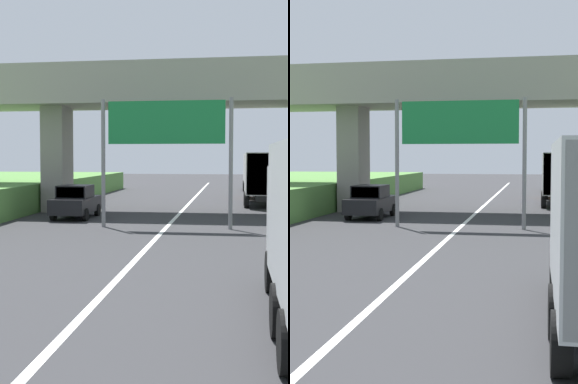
% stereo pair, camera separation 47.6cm
% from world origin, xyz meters
% --- Properties ---
extents(lane_centre_stripe, '(0.20, 86.03, 0.01)m').
position_xyz_m(lane_centre_stripe, '(0.00, 23.01, 0.00)').
color(lane_centre_stripe, white).
rests_on(lane_centre_stripe, ground).
extents(overpass_bridge, '(40.00, 4.80, 8.25)m').
position_xyz_m(overpass_bridge, '(0.00, 28.77, 6.28)').
color(overpass_bridge, gray).
rests_on(overpass_bridge, ground).
extents(overhead_highway_sign, '(5.88, 0.18, 5.75)m').
position_xyz_m(overhead_highway_sign, '(0.00, 21.97, 4.29)').
color(overhead_highway_sign, slate).
rests_on(overhead_highway_sign, ground).
extents(truck_white, '(2.44, 7.30, 3.44)m').
position_xyz_m(truck_white, '(5.08, 51.01, 1.93)').
color(truck_white, black).
rests_on(truck_white, ground).
extents(truck_blue, '(2.44, 7.30, 3.44)m').
position_xyz_m(truck_blue, '(4.87, 34.77, 1.93)').
color(truck_blue, black).
rests_on(truck_blue, ground).
extents(car_black, '(1.86, 4.10, 1.72)m').
position_xyz_m(car_black, '(-5.09, 25.25, 0.86)').
color(car_black, black).
rests_on(car_black, ground).
extents(car_orange, '(1.86, 4.10, 1.72)m').
position_xyz_m(car_orange, '(4.91, 40.90, 0.86)').
color(car_orange, orange).
rests_on(car_orange, ground).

